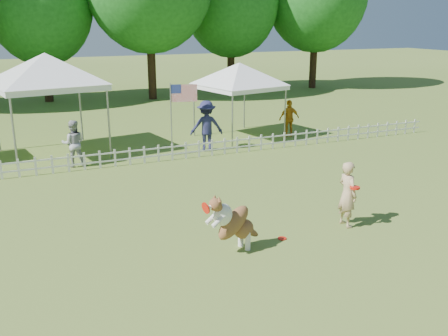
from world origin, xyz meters
name	(u,v)px	position (x,y,z in m)	size (l,w,h in m)	color
ground	(277,234)	(0.00, 0.00, 0.00)	(120.00, 120.00, 0.00)	#405D1D
picket_fence	(179,151)	(0.00, 7.00, 0.30)	(22.00, 0.08, 0.60)	silver
handler	(347,194)	(1.75, -0.19, 0.79)	(0.58, 0.38, 1.58)	tan
dog	(234,222)	(-1.27, -0.39, 0.66)	(1.28, 0.43, 1.33)	brown
frisbee_on_turf	(282,238)	(-0.01, -0.25, 0.01)	(0.20, 0.20, 0.02)	red
canopy_tent_left	(50,106)	(-3.97, 9.57, 1.77)	(3.43, 3.43, 3.55)	white
canopy_tent_right	(239,102)	(3.39, 9.28, 1.50)	(2.91, 2.91, 3.01)	white
flag_pole	(171,120)	(-0.06, 7.61, 1.30)	(1.00, 0.10, 2.61)	gray
spectator_a	(73,144)	(-3.48, 7.58, 0.78)	(0.76, 0.59, 1.57)	#9E9EA3
spectator_b	(206,126)	(1.35, 7.77, 0.94)	(1.22, 0.70, 1.88)	#222349
spectator_c	(289,118)	(5.39, 8.59, 0.77)	(0.90, 0.38, 1.54)	#C37817
tree_center_left	(41,17)	(-3.00, 22.50, 4.90)	(6.00, 6.00, 9.80)	#185618
tree_right	(231,12)	(9.00, 22.50, 5.20)	(6.20, 6.20, 10.40)	#185618
tree_far_right	(316,5)	(15.00, 21.50, 5.70)	(7.00, 7.00, 11.40)	#185618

